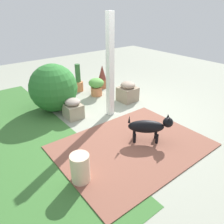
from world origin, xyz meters
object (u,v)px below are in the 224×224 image
(stone_planter_nearest, at_px, (128,92))
(dog, at_px, (149,126))
(porch_pillar, at_px, (110,68))
(stone_planter_mid, at_px, (73,108))
(ceramic_urn, at_px, (80,168))
(terracotta_pot_tall, at_px, (78,82))
(terracotta_pot_broad, at_px, (96,86))
(round_shrub, at_px, (53,88))
(terracotta_pot_spiky, at_px, (102,77))

(stone_planter_nearest, xyz_separation_m, dog, (-1.51, 0.87, 0.07))
(porch_pillar, bearing_deg, stone_planter_mid, 63.78)
(dog, bearing_deg, ceramic_urn, 93.69)
(stone_planter_nearest, distance_m, terracotta_pot_tall, 1.43)
(stone_planter_mid, bearing_deg, ceramic_urn, 153.93)
(dog, bearing_deg, terracotta_pot_broad, -11.89)
(stone_planter_mid, relative_size, dog, 0.65)
(porch_pillar, height_order, stone_planter_nearest, porch_pillar)
(round_shrub, relative_size, terracotta_pot_broad, 2.26)
(ceramic_urn, bearing_deg, stone_planter_nearest, -54.64)
(porch_pillar, relative_size, round_shrub, 1.97)
(stone_planter_mid, relative_size, terracotta_pot_broad, 0.93)
(terracotta_pot_tall, height_order, dog, terracotta_pot_tall)
(terracotta_pot_tall, distance_m, terracotta_pot_spiky, 0.67)
(porch_pillar, xyz_separation_m, dog, (-1.22, 0.12, -0.71))
(terracotta_pot_spiky, relative_size, ceramic_urn, 1.53)
(terracotta_pot_broad, bearing_deg, dog, 168.11)
(stone_planter_mid, bearing_deg, terracotta_pot_broad, -56.66)
(porch_pillar, distance_m, terracotta_pot_tall, 1.77)
(stone_planter_nearest, relative_size, terracotta_pot_spiky, 0.74)
(stone_planter_nearest, height_order, terracotta_pot_broad, stone_planter_nearest)
(porch_pillar, distance_m, dog, 1.41)
(round_shrub, relative_size, dog, 1.59)
(dog, xyz_separation_m, ceramic_urn, (-0.09, 1.38, -0.09))
(stone_planter_mid, bearing_deg, stone_planter_nearest, -91.75)
(terracotta_pot_tall, distance_m, ceramic_urn, 3.34)
(porch_pillar, height_order, stone_planter_mid, porch_pillar)
(round_shrub, height_order, terracotta_pot_tall, round_shrub)
(porch_pillar, height_order, terracotta_pot_broad, porch_pillar)
(terracotta_pot_spiky, bearing_deg, terracotta_pot_broad, 128.52)
(stone_planter_nearest, bearing_deg, dog, 149.97)
(terracotta_pot_spiky, bearing_deg, porch_pillar, 150.11)
(round_shrub, distance_m, terracotta_pot_tall, 1.22)
(dog, bearing_deg, terracotta_pot_spiky, -19.35)
(terracotta_pot_spiky, bearing_deg, round_shrub, 106.19)
(dog, relative_size, ceramic_urn, 1.53)
(terracotta_pot_tall, bearing_deg, ceramic_urn, 150.16)
(stone_planter_nearest, relative_size, ceramic_urn, 1.13)
(round_shrub, bearing_deg, terracotta_pot_tall, -55.31)
(stone_planter_nearest, xyz_separation_m, ceramic_urn, (-1.60, 2.26, -0.02))
(dog, bearing_deg, stone_planter_nearest, -30.03)
(porch_pillar, xyz_separation_m, stone_planter_mid, (0.34, 0.69, -0.80))
(terracotta_pot_broad, bearing_deg, ceramic_urn, 141.55)
(ceramic_urn, bearing_deg, dog, -86.31)
(terracotta_pot_broad, relative_size, terracotta_pot_spiky, 0.70)
(stone_planter_nearest, height_order, stone_planter_mid, stone_planter_nearest)
(terracotta_pot_tall, xyz_separation_m, dog, (-2.81, 0.28, 0.04))
(terracotta_pot_tall, xyz_separation_m, terracotta_pot_spiky, (-0.21, -0.63, 0.05))
(dog, distance_m, ceramic_urn, 1.39)
(terracotta_pot_tall, relative_size, ceramic_urn, 1.73)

